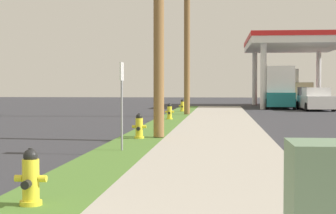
{
  "coord_description": "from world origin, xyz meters",
  "views": [
    {
      "loc": [
        3.09,
        -3.69,
        1.67
      ],
      "look_at": [
        1.18,
        16.73,
        0.91
      ],
      "focal_mm": 60.27,
      "sensor_mm": 36.0,
      "label": 1
    }
  ],
  "objects_px": {
    "fire_hydrant_nearest": "(31,180)",
    "truck_teal_at_far_bay": "(280,89)",
    "fire_hydrant_second": "(139,127)",
    "fire_hydrant_fourth": "(182,106)",
    "car_white_by_far_pump": "(315,100)",
    "utility_pole_background": "(187,34)",
    "car_silver_by_near_pump": "(292,96)",
    "street_sign_post": "(122,87)",
    "fire_hydrant_third": "(170,112)",
    "truck_tan_on_apron": "(297,95)",
    "truck_red_at_forecourt": "(285,88)"
  },
  "relations": [
    {
      "from": "truck_red_at_forecourt",
      "to": "fire_hydrant_second",
      "type": "bearing_deg",
      "value": -103.34
    },
    {
      "from": "fire_hydrant_second",
      "to": "truck_teal_at_far_bay",
      "type": "height_order",
      "value": "truck_teal_at_far_bay"
    },
    {
      "from": "fire_hydrant_fourth",
      "to": "utility_pole_background",
      "type": "xyz_separation_m",
      "value": [
        0.53,
        -4.1,
        4.0
      ]
    },
    {
      "from": "car_white_by_far_pump",
      "to": "truck_tan_on_apron",
      "type": "height_order",
      "value": "truck_tan_on_apron"
    },
    {
      "from": "truck_tan_on_apron",
      "to": "truck_teal_at_far_bay",
      "type": "bearing_deg",
      "value": -115.03
    },
    {
      "from": "truck_red_at_forecourt",
      "to": "truck_tan_on_apron",
      "type": "xyz_separation_m",
      "value": [
        0.66,
        -3.31,
        -0.57
      ]
    },
    {
      "from": "fire_hydrant_third",
      "to": "truck_tan_on_apron",
      "type": "distance_m",
      "value": 22.33
    },
    {
      "from": "car_silver_by_near_pump",
      "to": "fire_hydrant_fourth",
      "type": "bearing_deg",
      "value": -115.47
    },
    {
      "from": "street_sign_post",
      "to": "car_white_by_far_pump",
      "type": "distance_m",
      "value": 27.42
    },
    {
      "from": "fire_hydrant_third",
      "to": "utility_pole_background",
      "type": "xyz_separation_m",
      "value": [
        0.57,
        4.11,
        4.0
      ]
    },
    {
      "from": "street_sign_post",
      "to": "truck_tan_on_apron",
      "type": "xyz_separation_m",
      "value": [
        8.6,
        33.43,
        -0.72
      ]
    },
    {
      "from": "fire_hydrant_third",
      "to": "car_white_by_far_pump",
      "type": "relative_size",
      "value": 0.16
    },
    {
      "from": "fire_hydrant_second",
      "to": "fire_hydrant_fourth",
      "type": "height_order",
      "value": "same"
    },
    {
      "from": "truck_tan_on_apron",
      "to": "car_white_by_far_pump",
      "type": "bearing_deg",
      "value": -88.2
    },
    {
      "from": "utility_pole_background",
      "to": "truck_red_at_forecourt",
      "type": "relative_size",
      "value": 1.31
    },
    {
      "from": "fire_hydrant_fourth",
      "to": "truck_red_at_forecourt",
      "type": "xyz_separation_m",
      "value": [
        7.91,
        15.69,
        1.04
      ]
    },
    {
      "from": "fire_hydrant_fourth",
      "to": "truck_teal_at_far_bay",
      "type": "distance_m",
      "value": 10.9
    },
    {
      "from": "utility_pole_background",
      "to": "fire_hydrant_nearest",
      "type": "bearing_deg",
      "value": -91.56
    },
    {
      "from": "utility_pole_background",
      "to": "truck_red_at_forecourt",
      "type": "height_order",
      "value": "utility_pole_background"
    },
    {
      "from": "car_white_by_far_pump",
      "to": "street_sign_post",
      "type": "bearing_deg",
      "value": -108.8
    },
    {
      "from": "car_white_by_far_pump",
      "to": "truck_teal_at_far_bay",
      "type": "relative_size",
      "value": 0.7
    },
    {
      "from": "street_sign_post",
      "to": "truck_red_at_forecourt",
      "type": "xyz_separation_m",
      "value": [
        7.94,
        36.73,
        -0.15
      ]
    },
    {
      "from": "fire_hydrant_nearest",
      "to": "truck_red_at_forecourt",
      "type": "bearing_deg",
      "value": 79.45
    },
    {
      "from": "car_silver_by_near_pump",
      "to": "car_white_by_far_pump",
      "type": "height_order",
      "value": "same"
    },
    {
      "from": "street_sign_post",
      "to": "truck_teal_at_far_bay",
      "type": "xyz_separation_m",
      "value": [
        6.78,
        29.53,
        -0.15
      ]
    },
    {
      "from": "car_silver_by_near_pump",
      "to": "truck_teal_at_far_bay",
      "type": "relative_size",
      "value": 0.69
    },
    {
      "from": "fire_hydrant_third",
      "to": "fire_hydrant_second",
      "type": "bearing_deg",
      "value": -90.11
    },
    {
      "from": "fire_hydrant_nearest",
      "to": "utility_pole_background",
      "type": "xyz_separation_m",
      "value": [
        0.63,
        23.25,
        4.0
      ]
    },
    {
      "from": "fire_hydrant_fourth",
      "to": "truck_teal_at_far_bay",
      "type": "relative_size",
      "value": 0.11
    },
    {
      "from": "fire_hydrant_fourth",
      "to": "truck_teal_at_far_bay",
      "type": "height_order",
      "value": "truck_teal_at_far_bay"
    },
    {
      "from": "car_silver_by_near_pump",
      "to": "fire_hydrant_third",
      "type": "bearing_deg",
      "value": -108.44
    },
    {
      "from": "fire_hydrant_second",
      "to": "fire_hydrant_fourth",
      "type": "xyz_separation_m",
      "value": [
        0.06,
        17.93,
        0.0
      ]
    },
    {
      "from": "fire_hydrant_nearest",
      "to": "car_white_by_far_pump",
      "type": "distance_m",
      "value": 33.46
    },
    {
      "from": "fire_hydrant_second",
      "to": "utility_pole_background",
      "type": "relative_size",
      "value": 0.09
    },
    {
      "from": "fire_hydrant_second",
      "to": "truck_teal_at_far_bay",
      "type": "xyz_separation_m",
      "value": [
        6.81,
        26.41,
        1.04
      ]
    },
    {
      "from": "utility_pole_background",
      "to": "truck_tan_on_apron",
      "type": "relative_size",
      "value": 1.55
    },
    {
      "from": "car_white_by_far_pump",
      "to": "truck_tan_on_apron",
      "type": "distance_m",
      "value": 7.49
    },
    {
      "from": "fire_hydrant_fourth",
      "to": "car_white_by_far_pump",
      "type": "distance_m",
      "value": 10.08
    },
    {
      "from": "fire_hydrant_second",
      "to": "truck_red_at_forecourt",
      "type": "height_order",
      "value": "truck_red_at_forecourt"
    },
    {
      "from": "fire_hydrant_third",
      "to": "car_white_by_far_pump",
      "type": "xyz_separation_m",
      "value": [
        8.85,
        13.11,
        0.28
      ]
    },
    {
      "from": "utility_pole_background",
      "to": "truck_teal_at_far_bay",
      "type": "relative_size",
      "value": 1.3
    },
    {
      "from": "utility_pole_background",
      "to": "truck_teal_at_far_bay",
      "type": "bearing_deg",
      "value": 63.69
    },
    {
      "from": "utility_pole_background",
      "to": "car_silver_by_near_pump",
      "type": "xyz_separation_m",
      "value": [
        8.47,
        23.0,
        -3.73
      ]
    },
    {
      "from": "fire_hydrant_nearest",
      "to": "truck_teal_at_far_bay",
      "type": "xyz_separation_m",
      "value": [
        6.86,
        35.84,
        1.04
      ]
    },
    {
      "from": "fire_hydrant_second",
      "to": "fire_hydrant_third",
      "type": "relative_size",
      "value": 1.0
    },
    {
      "from": "fire_hydrant_nearest",
      "to": "fire_hydrant_third",
      "type": "relative_size",
      "value": 1.0
    },
    {
      "from": "street_sign_post",
      "to": "car_silver_by_near_pump",
      "type": "height_order",
      "value": "street_sign_post"
    },
    {
      "from": "fire_hydrant_nearest",
      "to": "utility_pole_background",
      "type": "bearing_deg",
      "value": 88.44
    },
    {
      "from": "fire_hydrant_nearest",
      "to": "car_silver_by_near_pump",
      "type": "height_order",
      "value": "car_silver_by_near_pump"
    },
    {
      "from": "fire_hydrant_second",
      "to": "street_sign_post",
      "type": "xyz_separation_m",
      "value": [
        0.03,
        -3.12,
        1.19
      ]
    }
  ]
}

